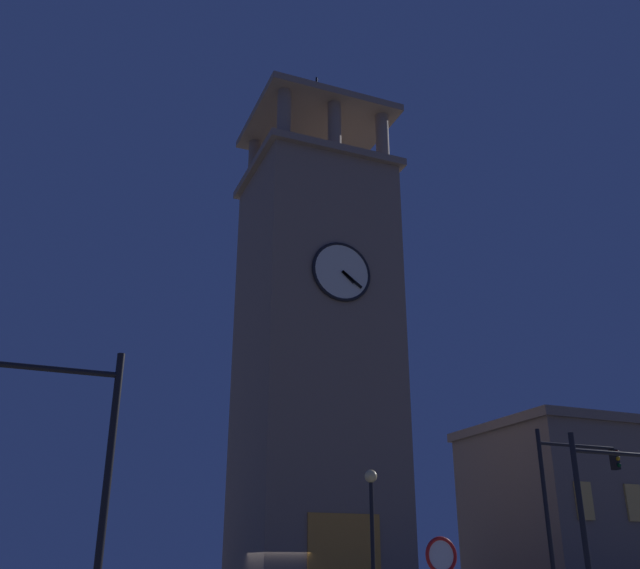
{
  "coord_description": "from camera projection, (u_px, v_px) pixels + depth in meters",
  "views": [
    {
      "loc": [
        9.57,
        28.54,
        1.99
      ],
      "look_at": [
        -2.95,
        -2.11,
        15.33
      ],
      "focal_mm": 39.33,
      "sensor_mm": 36.0,
      "label": 1
    }
  ],
  "objects": [
    {
      "name": "clocktower",
      "position": [
        316.0,
        361.0,
        34.08
      ],
      "size": [
        7.37,
        6.84,
        28.18
      ],
      "color": "gray",
      "rests_on": "ground_plane"
    },
    {
      "name": "adjacent_wing_building",
      "position": [
        639.0,
        515.0,
        40.65
      ],
      "size": [
        19.46,
        9.21,
        9.51
      ],
      "color": "#75665B",
      "rests_on": "ground_plane"
    },
    {
      "name": "traffic_signal_near",
      "position": [
        624.0,
        500.0,
        19.73
      ],
      "size": [
        4.67,
        0.41,
        5.5
      ],
      "color": "black",
      "rests_on": "ground_plane"
    },
    {
      "name": "traffic_signal_mid",
      "position": [
        50.0,
        451.0,
        13.46
      ],
      "size": [
        3.65,
        0.41,
        6.11
      ],
      "color": "black",
      "rests_on": "ground_plane"
    },
    {
      "name": "traffic_signal_far",
      "position": [
        569.0,
        495.0,
        25.53
      ],
      "size": [
        3.71,
        0.41,
        6.73
      ],
      "color": "black",
      "rests_on": "ground_plane"
    },
    {
      "name": "street_lamp",
      "position": [
        372.0,
        516.0,
        23.91
      ],
      "size": [
        0.44,
        0.44,
        5.12
      ],
      "color": "black",
      "rests_on": "ground_plane"
    },
    {
      "name": "no_horn_sign",
      "position": [
        441.0,
        565.0,
        15.15
      ],
      "size": [
        0.78,
        0.14,
        2.6
      ],
      "color": "black",
      "rests_on": "ground_plane"
    }
  ]
}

